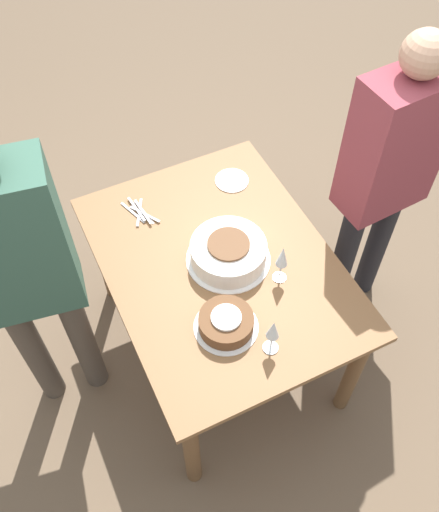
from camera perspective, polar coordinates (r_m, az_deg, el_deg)
ground_plane at (r=3.11m, az=0.00°, el=-8.77°), size 12.00×12.00×0.00m
dining_table at (r=2.58m, az=0.00°, el=-2.23°), size 1.28×0.96×0.74m
cake_center_white at (r=2.45m, az=0.87°, el=0.42°), size 0.37×0.37×0.12m
cake_front_chocolate at (r=2.28m, az=0.66°, el=-6.68°), size 0.26×0.26×0.08m
wine_glass_near at (r=2.33m, az=6.30°, el=-0.17°), size 0.06×0.06×0.21m
wine_glass_far at (r=2.15m, az=5.36°, el=-7.47°), size 0.06×0.06×0.20m
dessert_plate_left at (r=2.80m, az=1.24°, el=7.56°), size 0.16×0.16×0.01m
fork_pile at (r=2.68m, az=-7.95°, el=4.38°), size 0.20×0.13×0.02m
person_cutting at (r=2.24m, az=-19.25°, el=-1.00°), size 0.28×0.43×1.70m
person_watching at (r=2.61m, az=16.48°, el=8.44°), size 0.25×0.41×1.65m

